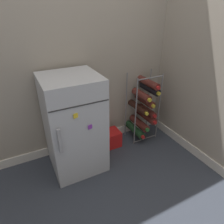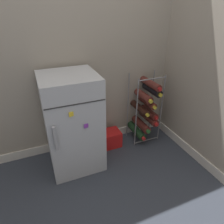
{
  "view_description": "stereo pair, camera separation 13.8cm",
  "coord_description": "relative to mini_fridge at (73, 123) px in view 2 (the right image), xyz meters",
  "views": [
    {
      "loc": [
        -0.54,
        -1.14,
        1.36
      ],
      "look_at": [
        0.24,
        0.37,
        0.44
      ],
      "focal_mm": 32.0,
      "sensor_mm": 36.0,
      "label": 1
    },
    {
      "loc": [
        -0.41,
        -1.2,
        1.36
      ],
      "look_at": [
        0.24,
        0.37,
        0.44
      ],
      "focal_mm": 32.0,
      "sensor_mm": 36.0,
      "label": 2
    }
  ],
  "objects": [
    {
      "name": "mini_fridge",
      "position": [
        0.0,
        0.0,
        0.0
      ],
      "size": [
        0.46,
        0.48,
        0.88
      ],
      "color": "#B7BABF",
      "rests_on": "ground_plane"
    },
    {
      "name": "soda_box",
      "position": [
        0.38,
        0.11,
        -0.35
      ],
      "size": [
        0.25,
        0.18,
        0.17
      ],
      "color": "red",
      "rests_on": "ground_plane"
    },
    {
      "name": "ground_plane",
      "position": [
        0.16,
        -0.32,
        -0.44
      ],
      "size": [
        14.0,
        14.0,
        0.0
      ],
      "primitive_type": "plane",
      "color": "#333842"
    },
    {
      "name": "wall_back",
      "position": [
        0.16,
        0.29,
        0.8
      ],
      "size": [
        6.89,
        0.07,
        2.5
      ],
      "color": "#9E9384",
      "rests_on": "ground_plane"
    },
    {
      "name": "wine_rack",
      "position": [
        0.8,
        0.1,
        -0.07
      ],
      "size": [
        0.31,
        0.33,
        0.76
      ],
      "color": "slate",
      "rests_on": "ground_plane"
    }
  ]
}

